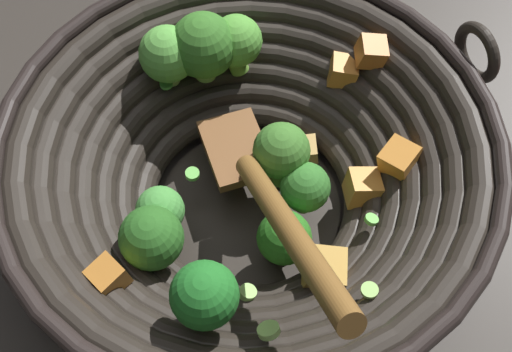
% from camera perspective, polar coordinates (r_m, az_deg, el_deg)
% --- Properties ---
extents(ground_plane, '(4.00, 4.00, 0.00)m').
position_cam_1_polar(ground_plane, '(0.63, -0.52, -2.84)').
color(ground_plane, '#332D28').
extents(wok, '(0.40, 0.41, 0.19)m').
position_cam_1_polar(wok, '(0.57, -0.66, 0.65)').
color(wok, black).
rests_on(wok, ground).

